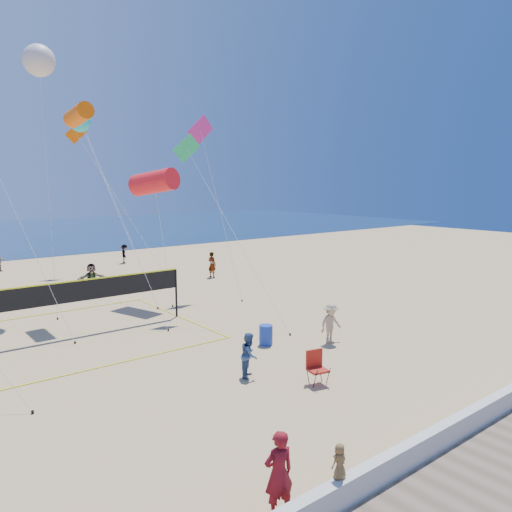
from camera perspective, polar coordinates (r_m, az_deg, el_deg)
ground at (r=14.22m, az=3.71°, el=-19.40°), size 120.00×120.00×0.00m
seawall at (r=12.31m, az=13.95°, el=-22.78°), size 32.00×0.30×0.60m
woman at (r=10.82m, az=2.61°, el=-23.57°), size 0.72×0.54×1.79m
toddler at (r=11.16m, az=9.53°, el=-22.13°), size 0.38×0.25×0.75m
bystander_a at (r=17.43m, az=-0.76°, el=-11.23°), size 0.95×0.93×1.55m
bystander_b at (r=21.13m, az=8.54°, el=-7.61°), size 1.11×0.66×1.68m
far_person_1 at (r=31.29m, az=-18.26°, el=-2.53°), size 1.82×0.87×1.88m
far_person_2 at (r=35.32m, az=-5.05°, el=-0.99°), size 0.59×0.75×1.81m
far_person_4 at (r=42.89m, az=-14.80°, el=0.24°), size 0.87×1.13×1.55m
camp_chair at (r=17.01m, az=6.89°, el=-12.27°), size 0.73×0.85×1.26m
trash_barrel at (r=20.78m, az=1.14°, el=-9.01°), size 0.68×0.68×0.83m
volleyball_net at (r=23.27m, az=-18.81°, el=-4.36°), size 9.19×9.04×2.44m
kite_2 at (r=26.34m, az=-19.60°, el=14.93°), size 2.22×6.23×10.41m
kite_4 at (r=25.17m, az=-7.22°, el=10.84°), size 2.04×6.53×9.05m
kite_5 at (r=29.79m, az=-6.19°, el=13.27°), size 1.87×3.40×10.55m
kite_6 at (r=28.75m, az=-23.56°, el=19.78°), size 1.59×3.34×13.43m
kite_7 at (r=35.77m, az=-19.47°, el=14.32°), size 1.65×10.99×11.35m
kite_9 at (r=39.20m, az=-19.28°, el=12.14°), size 4.14×7.37×11.00m
kite_10 at (r=27.95m, az=-11.57°, el=8.26°), size 2.07×3.17×7.44m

